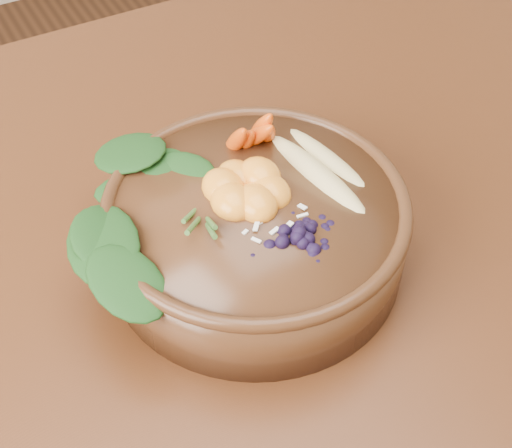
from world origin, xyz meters
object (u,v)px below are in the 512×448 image
object	(u,v)px
blueberry_pile	(300,223)
kale_heap	(179,170)
dining_table	(275,255)
mandarin_cluster	(246,179)
stoneware_bowl	(256,231)
carrot_cluster	(250,107)
banana_halves	(322,154)

from	to	relation	value
blueberry_pile	kale_heap	bearing A→B (deg)	119.83
dining_table	mandarin_cluster	distance (m)	0.20
stoneware_bowl	blueberry_pile	size ratio (longest dim) A/B	2.16
dining_table	stoneware_bowl	world-z (taller)	stoneware_bowl
dining_table	carrot_cluster	size ratio (longest dim) A/B	20.11
mandarin_cluster	blueberry_pile	distance (m)	0.08
kale_heap	banana_halves	distance (m)	0.14
stoneware_bowl	carrot_cluster	bearing A→B (deg)	64.33
dining_table	banana_halves	distance (m)	0.19
kale_heap	banana_halves	size ratio (longest dim) A/B	1.13
stoneware_bowl	kale_heap	size ratio (longest dim) A/B	1.53
carrot_cluster	banana_halves	distance (m)	0.08
kale_heap	mandarin_cluster	distance (m)	0.06
carrot_cluster	blueberry_pile	bearing A→B (deg)	-109.55
mandarin_cluster	blueberry_pile	world-z (taller)	blueberry_pile
dining_table	carrot_cluster	distance (m)	0.21
carrot_cluster	mandarin_cluster	bearing A→B (deg)	-129.81
dining_table	banana_halves	world-z (taller)	banana_halves
blueberry_pile	mandarin_cluster	bearing A→B (deg)	98.76
stoneware_bowl	banana_halves	xyz separation A→B (m)	(0.08, 0.02, 0.05)
kale_heap	mandarin_cluster	size ratio (longest dim) A/B	2.07
banana_halves	mandarin_cluster	bearing A→B (deg)	170.25
kale_heap	mandarin_cluster	xyz separation A→B (m)	(0.05, -0.03, -0.01)
mandarin_cluster	blueberry_pile	xyz separation A→B (m)	(0.01, -0.08, 0.00)
stoneware_bowl	blueberry_pile	xyz separation A→B (m)	(0.01, -0.06, 0.06)
carrot_cluster	dining_table	bearing A→B (deg)	-53.63
banana_halves	blueberry_pile	size ratio (longest dim) A/B	1.25
banana_halves	blueberry_pile	bearing A→B (deg)	-141.51
banana_halves	mandarin_cluster	xyz separation A→B (m)	(-0.08, 0.00, 0.00)
banana_halves	mandarin_cluster	size ratio (longest dim) A/B	1.82
stoneware_bowl	kale_heap	xyz separation A→B (m)	(-0.05, 0.05, 0.06)
kale_heap	carrot_cluster	world-z (taller)	carrot_cluster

